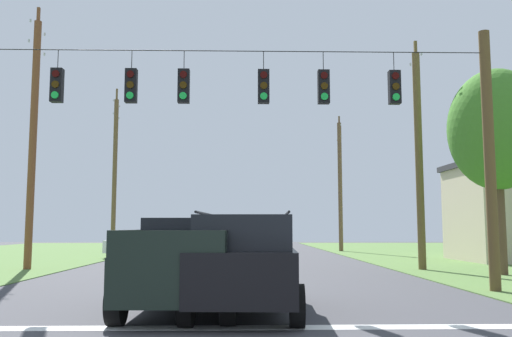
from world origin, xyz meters
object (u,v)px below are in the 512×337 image
object	(u,v)px
utility_pole_mid_left	(33,136)
pickup_truck	(186,264)
suv_black	(246,261)
utility_pole_far_left	(115,171)
tree_roadside_right	(497,130)
utility_pole_mid_right	(419,156)
distant_car_crossing_white	(144,244)
overhead_signal_span	(223,138)
utility_pole_far_right	(340,183)

from	to	relation	value
utility_pole_mid_left	pickup_truck	bearing A→B (deg)	-55.30
suv_black	utility_pole_far_left	world-z (taller)	utility_pole_far_left
suv_black	utility_pole_far_left	size ratio (longest dim) A/B	0.42
tree_roadside_right	utility_pole_mid_right	bearing A→B (deg)	129.19
suv_black	tree_roadside_right	size ratio (longest dim) A/B	0.64
pickup_truck	tree_roadside_right	size ratio (longest dim) A/B	0.71
distant_car_crossing_white	pickup_truck	bearing A→B (deg)	-77.23
overhead_signal_span	utility_pole_mid_left	xyz separation A→B (m)	(-8.37, 8.17, 1.40)
utility_pole_mid_right	tree_roadside_right	world-z (taller)	utility_pole_mid_right
pickup_truck	utility_pole_mid_left	bearing A→B (deg)	124.70
distant_car_crossing_white	utility_pole_mid_left	size ratio (longest dim) A/B	0.38
suv_black	utility_pole_far_right	distance (m)	29.73
distant_car_crossing_white	overhead_signal_span	bearing A→B (deg)	-72.99
suv_black	pickup_truck	bearing A→B (deg)	157.84
utility_pole_far_right	suv_black	bearing A→B (deg)	-103.93
pickup_truck	utility_pole_mid_left	xyz separation A→B (m)	(-7.72, 11.16, 4.63)
utility_pole_far_right	utility_pole_far_left	bearing A→B (deg)	-174.13
distant_car_crossing_white	tree_roadside_right	world-z (taller)	tree_roadside_right
distant_car_crossing_white	utility_pole_mid_right	xyz separation A→B (m)	(13.05, -9.12, 3.92)
overhead_signal_span	suv_black	xyz separation A→B (m)	(0.63, -3.51, -3.14)
utility_pole_mid_right	suv_black	bearing A→B (deg)	-123.35
distant_car_crossing_white	utility_pole_far_left	xyz separation A→B (m)	(-3.38, 6.71, 4.90)
overhead_signal_span	suv_black	distance (m)	4.75
utility_pole_mid_right	utility_pole_mid_left	size ratio (longest dim) A/B	0.86
distant_car_crossing_white	utility_pole_far_left	distance (m)	8.97
distant_car_crossing_white	utility_pole_mid_right	world-z (taller)	utility_pole_mid_right
suv_black	utility_pole_far_right	xyz separation A→B (m)	(7.09, 28.60, 3.95)
utility_pole_far_right	tree_roadside_right	world-z (taller)	utility_pole_far_right
overhead_signal_span	utility_pole_far_left	world-z (taller)	utility_pole_far_left
overhead_signal_span	utility_pole_far_right	world-z (taller)	utility_pole_far_right
distant_car_crossing_white	utility_pole_mid_left	world-z (taller)	utility_pole_mid_left
utility_pole_far_left	tree_roadside_right	bearing A→B (deg)	-44.81
utility_pole_mid_left	utility_pole_mid_right	bearing A→B (deg)	-2.01
utility_pole_far_right	utility_pole_mid_right	bearing A→B (deg)	-89.30
overhead_signal_span	utility_pole_far_left	xyz separation A→B (m)	(-8.49, 23.42, 1.49)
pickup_truck	utility_pole_mid_left	distance (m)	14.34
utility_pole_far_left	overhead_signal_span	bearing A→B (deg)	-70.07
distant_car_crossing_white	utility_pole_far_right	xyz separation A→B (m)	(12.83, 8.38, 4.22)
suv_black	tree_roadside_right	world-z (taller)	tree_roadside_right
utility_pole_mid_left	utility_pole_far_right	bearing A→B (deg)	46.44
pickup_truck	utility_pole_mid_right	size ratio (longest dim) A/B	0.56
utility_pole_mid_right	utility_pole_mid_left	xyz separation A→B (m)	(-16.31, 0.57, 0.88)
overhead_signal_span	utility_pole_mid_right	size ratio (longest dim) A/B	1.57
overhead_signal_span	utility_pole_mid_right	distance (m)	11.00
pickup_truck	utility_pole_far_right	world-z (taller)	utility_pole_far_right
utility_pole_mid_left	tree_roadside_right	distance (m)	18.70
utility_pole_mid_right	tree_roadside_right	size ratio (longest dim) A/B	1.26
utility_pole_far_right	tree_roadside_right	size ratio (longest dim) A/B	1.31
distant_car_crossing_white	tree_roadside_right	bearing A→B (deg)	-37.69
pickup_truck	utility_pole_far_left	bearing A→B (deg)	106.54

